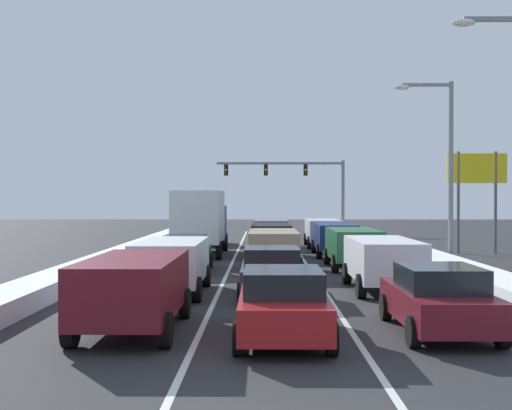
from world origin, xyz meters
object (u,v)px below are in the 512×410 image
object	(u,v)px
sedan_maroon_right_lane_nearest	(438,299)
traffic_light_gantry	(298,177)
sedan_charcoal_center_lane_second	(272,271)
suv_maroon_left_lane_nearest	(134,287)
suv_tan_center_lane_third	(273,247)
suv_black_center_lane_fourth	(271,237)
roadside_sign_right	(477,179)
suv_silver_right_lane_fifth	(323,230)
suv_navy_right_lane_fourth	(335,236)
suv_green_right_lane_third	(353,244)
box_truck_left_lane_fourth	(200,219)
sedan_silver_left_lane_fifth	(211,233)
sedan_green_left_lane_third	(185,253)
suv_gray_center_lane_fifth	(271,230)
suv_white_left_lane_second	(172,261)
suv_white_right_lane_second	(383,259)
sedan_red_center_lane_nearest	(283,304)
street_lamp_right_mid	(443,155)

from	to	relation	value
sedan_maroon_right_lane_nearest	traffic_light_gantry	world-z (taller)	traffic_light_gantry
sedan_charcoal_center_lane_second	suv_maroon_left_lane_nearest	distance (m)	6.32
suv_tan_center_lane_third	sedan_maroon_right_lane_nearest	bearing A→B (deg)	-74.30
suv_black_center_lane_fourth	roadside_sign_right	world-z (taller)	roadside_sign_right
suv_silver_right_lane_fifth	roadside_sign_right	size ratio (longest dim) A/B	0.89
suv_navy_right_lane_fourth	traffic_light_gantry	bearing A→B (deg)	91.72
suv_green_right_lane_third	box_truck_left_lane_fourth	xyz separation A→B (m)	(-7.13, 6.37, 0.88)
suv_maroon_left_lane_nearest	suv_black_center_lane_fourth	bearing A→B (deg)	80.05
sedan_silver_left_lane_fifth	sedan_green_left_lane_third	bearing A→B (deg)	-89.41
suv_gray_center_lane_fifth	sedan_green_left_lane_third	world-z (taller)	suv_gray_center_lane_fifth
suv_silver_right_lane_fifth	roadside_sign_right	distance (m)	9.72
traffic_light_gantry	suv_black_center_lane_fourth	bearing A→B (deg)	-96.37
suv_gray_center_lane_fifth	box_truck_left_lane_fourth	distance (m)	7.02
suv_white_left_lane_second	sedan_charcoal_center_lane_second	bearing A→B (deg)	-9.86
suv_gray_center_lane_fifth	sedan_silver_left_lane_fifth	size ratio (longest dim) A/B	1.09
traffic_light_gantry	roadside_sign_right	distance (m)	23.04
roadside_sign_right	suv_black_center_lane_fourth	bearing A→B (deg)	-168.64
suv_maroon_left_lane_nearest	box_truck_left_lane_fourth	world-z (taller)	box_truck_left_lane_fourth
suv_white_right_lane_second	suv_tan_center_lane_third	world-z (taller)	same
sedan_red_center_lane_nearest	suv_black_center_lane_fourth	xyz separation A→B (m)	(0.00, 19.87, 0.25)
suv_maroon_left_lane_nearest	roadside_sign_right	size ratio (longest dim) A/B	0.89
sedan_maroon_right_lane_nearest	suv_tan_center_lane_third	size ratio (longest dim) A/B	0.92
sedan_maroon_right_lane_nearest	suv_black_center_lane_fourth	distance (m)	19.48
suv_white_right_lane_second	suv_gray_center_lane_fifth	bearing A→B (deg)	100.04
suv_maroon_left_lane_nearest	suv_white_left_lane_second	world-z (taller)	same
suv_white_right_lane_second	suv_navy_right_lane_fourth	distance (m)	13.15
suv_maroon_left_lane_nearest	traffic_light_gantry	distance (m)	43.28
suv_white_left_lane_second	street_lamp_right_mid	size ratio (longest dim) A/B	0.60
traffic_light_gantry	suv_maroon_left_lane_nearest	bearing A→B (deg)	-97.97
sedan_red_center_lane_nearest	suv_gray_center_lane_fifth	xyz separation A→B (m)	(0.08, 26.75, 0.25)
suv_navy_right_lane_fourth	suv_silver_right_lane_fifth	size ratio (longest dim) A/B	1.00
sedan_maroon_right_lane_nearest	suv_gray_center_lane_fifth	size ratio (longest dim) A/B	0.92
sedan_charcoal_center_lane_second	suv_white_left_lane_second	distance (m)	3.19
sedan_maroon_right_lane_nearest	suv_white_right_lane_second	world-z (taller)	suv_white_right_lane_second
suv_maroon_left_lane_nearest	traffic_light_gantry	xyz separation A→B (m)	(5.98, 42.71, 3.72)
sedan_red_center_lane_nearest	roadside_sign_right	distance (m)	24.95
suv_silver_right_lane_fifth	suv_maroon_left_lane_nearest	bearing A→B (deg)	-104.20
box_truck_left_lane_fourth	roadside_sign_right	bearing A→B (deg)	4.68
sedan_maroon_right_lane_nearest	sedan_silver_left_lane_fifth	distance (m)	28.83
traffic_light_gantry	roadside_sign_right	world-z (taller)	traffic_light_gantry
roadside_sign_right	sedan_charcoal_center_lane_second	bearing A→B (deg)	-125.42
suv_silver_right_lane_fifth	sedan_maroon_right_lane_nearest	bearing A→B (deg)	-89.57
sedan_maroon_right_lane_nearest	suv_black_center_lane_fourth	xyz separation A→B (m)	(-3.49, 19.16, 0.25)
suv_green_right_lane_third	suv_maroon_left_lane_nearest	world-z (taller)	same
street_lamp_right_mid	suv_tan_center_lane_third	bearing A→B (deg)	-159.94
sedan_maroon_right_lane_nearest	suv_gray_center_lane_fifth	world-z (taller)	suv_gray_center_lane_fifth
suv_white_right_lane_second	suv_navy_right_lane_fourth	bearing A→B (deg)	90.65
suv_green_right_lane_third	roadside_sign_right	size ratio (longest dim) A/B	0.89
suv_black_center_lane_fourth	suv_white_left_lane_second	xyz separation A→B (m)	(-3.29, -13.07, 0.00)
traffic_light_gantry	sedan_charcoal_center_lane_second	bearing A→B (deg)	-94.28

